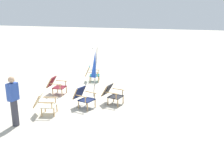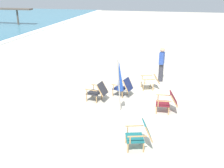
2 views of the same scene
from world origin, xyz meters
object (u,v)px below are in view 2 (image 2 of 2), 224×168
at_px(person_near_chairs, 161,64).
at_px(beach_chair_front_left, 151,80).
at_px(beach_chair_back_left, 168,101).
at_px(beach_chair_front_right, 124,86).
at_px(beach_chair_mid_center, 98,91).
at_px(beach_chair_far_center, 140,134).
at_px(umbrella_furled_blue, 120,77).

bearing_deg(person_near_chairs, beach_chair_front_left, 161.32).
bearing_deg(beach_chair_back_left, beach_chair_front_right, 58.57).
relative_size(beach_chair_mid_center, person_near_chairs, 0.53).
xyz_separation_m(beach_chair_front_right, beach_chair_far_center, (-3.55, -1.11, 0.00)).
distance_m(beach_chair_back_left, umbrella_furled_blue, 1.98).
height_order(beach_chair_front_right, person_near_chairs, person_near_chairs).
bearing_deg(umbrella_furled_blue, beach_chair_back_left, -77.22).
bearing_deg(beach_chair_far_center, person_near_chairs, -3.02).
xyz_separation_m(beach_chair_mid_center, person_near_chairs, (2.87, -2.33, 0.42)).
distance_m(umbrella_furled_blue, person_near_chairs, 3.93).
relative_size(beach_chair_far_center, person_near_chairs, 0.52).
height_order(beach_chair_front_left, beach_chair_front_right, beach_chair_front_right).
xyz_separation_m(beach_chair_back_left, beach_chair_far_center, (-2.45, 0.69, 0.01)).
height_order(beach_chair_mid_center, beach_chair_back_left, beach_chair_back_left).
distance_m(beach_chair_mid_center, beach_chair_back_left, 2.75).
bearing_deg(umbrella_furled_blue, beach_chair_far_center, -154.16).
bearing_deg(beach_chair_front_right, beach_chair_front_left, -44.08).
bearing_deg(beach_chair_front_left, beach_chair_far_center, -179.08).
distance_m(beach_chair_mid_center, umbrella_furled_blue, 1.60).
xyz_separation_m(beach_chair_front_left, umbrella_furled_blue, (-2.55, 0.92, 0.94)).
distance_m(beach_chair_front_right, beach_chair_back_left, 2.11).
xyz_separation_m(beach_chair_front_left, person_near_chairs, (1.12, -0.38, 0.42)).
xyz_separation_m(beach_chair_mid_center, beach_chair_far_center, (-2.86, -2.02, 0.01)).
distance_m(beach_chair_back_left, beach_chair_far_center, 2.54).
distance_m(beach_chair_front_right, umbrella_furled_blue, 1.76).
bearing_deg(beach_chair_back_left, umbrella_furled_blue, 102.78).
xyz_separation_m(beach_chair_front_left, beach_chair_back_left, (-2.17, -0.77, -0.00)).
bearing_deg(beach_chair_front_left, umbrella_furled_blue, 160.10).
relative_size(beach_chair_front_right, umbrella_furled_blue, 0.42).
relative_size(beach_chair_back_left, umbrella_furled_blue, 0.38).
height_order(umbrella_furled_blue, person_near_chairs, umbrella_furled_blue).
relative_size(beach_chair_front_left, beach_chair_mid_center, 1.03).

